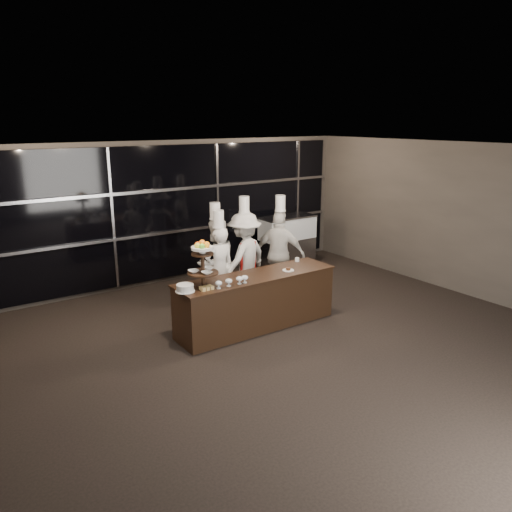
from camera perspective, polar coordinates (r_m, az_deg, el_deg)
room at (r=6.67m, az=8.24°, el=-1.50°), size 10.00×10.00×10.00m
window_wall at (r=10.71m, az=-10.04°, el=4.87°), size 8.60×0.10×2.80m
buffet_counter at (r=8.41m, az=0.05°, el=-5.15°), size 2.84×0.74×0.92m
display_stand at (r=7.64m, az=-6.13°, el=-0.49°), size 0.48×0.48×0.74m
compotes at (r=7.75m, az=-2.65°, el=-2.79°), size 0.59×0.11×0.12m
layer_cake at (r=7.56m, az=-8.11°, el=-3.64°), size 0.30×0.30×0.11m
pastry_squares at (r=7.60m, az=-5.67°, el=-3.66°), size 0.19×0.13×0.05m
small_plate at (r=8.52m, az=3.70°, el=-1.58°), size 0.20×0.20×0.05m
chef_cup at (r=9.07m, az=4.72°, el=-0.42°), size 0.08×0.08×0.07m
display_case at (r=11.74m, az=3.59°, el=1.93°), size 1.33×0.58×1.24m
chef_a at (r=9.07m, az=-4.19°, el=-1.32°), size 0.57×0.38×1.87m
chef_b at (r=9.29m, az=-4.58°, el=-0.72°), size 0.91×0.77×1.97m
chef_c at (r=9.47m, az=-1.32°, el=-0.13°), size 1.29×1.01×2.05m
chef_d at (r=9.74m, az=2.73°, el=0.28°), size 0.94×1.06×2.02m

